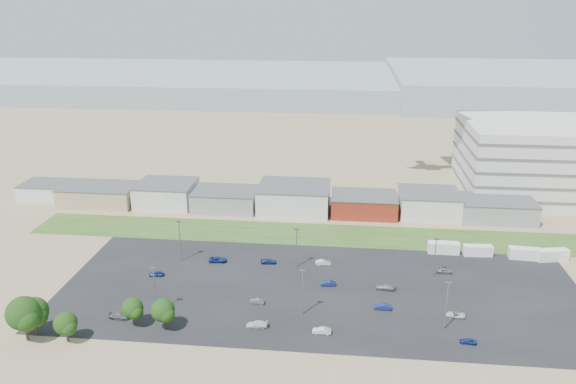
# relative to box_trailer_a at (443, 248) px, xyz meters

# --- Properties ---
(ground) EXTENTS (700.00, 700.00, 0.00)m
(ground) POSITION_rel_box_trailer_a_xyz_m (-36.37, -43.12, -1.53)
(ground) COLOR #827352
(ground) RESTS_ON ground
(parking_lot) EXTENTS (120.00, 50.00, 0.01)m
(parking_lot) POSITION_rel_box_trailer_a_xyz_m (-31.37, -23.12, -1.52)
(parking_lot) COLOR black
(parking_lot) RESTS_ON ground
(grass_strip) EXTENTS (160.00, 16.00, 0.02)m
(grass_strip) POSITION_rel_box_trailer_a_xyz_m (-36.37, 8.88, -1.52)
(grass_strip) COLOR #2F471A
(grass_strip) RESTS_ON ground
(hills_backdrop) EXTENTS (700.00, 200.00, 9.00)m
(hills_backdrop) POSITION_rel_box_trailer_a_xyz_m (3.63, 271.88, 2.97)
(hills_backdrop) COLOR gray
(hills_backdrop) RESTS_ON ground
(building_row) EXTENTS (170.00, 20.00, 8.00)m
(building_row) POSITION_rel_box_trailer_a_xyz_m (-53.37, 27.88, 2.47)
(building_row) COLOR silver
(building_row) RESTS_ON ground
(box_trailer_a) EXTENTS (8.16, 2.60, 3.05)m
(box_trailer_a) POSITION_rel_box_trailer_a_xyz_m (0.00, 0.00, 0.00)
(box_trailer_a) COLOR silver
(box_trailer_a) RESTS_ON ground
(box_trailer_b) EXTENTS (7.55, 2.77, 2.78)m
(box_trailer_b) POSITION_rel_box_trailer_a_xyz_m (8.78, -0.53, -0.14)
(box_trailer_b) COLOR silver
(box_trailer_b) RESTS_ON ground
(box_trailer_c) EXTENTS (8.08, 2.95, 2.98)m
(box_trailer_c) POSITION_rel_box_trailer_a_xyz_m (20.36, -1.31, -0.04)
(box_trailer_c) COLOR silver
(box_trailer_c) RESTS_ON ground
(box_trailer_d) EXTENTS (8.32, 4.15, 2.99)m
(box_trailer_d) POSITION_rel_box_trailer_a_xyz_m (27.19, -1.44, -0.03)
(box_trailer_d) COLOR silver
(box_trailer_d) RESTS_ON ground
(tree_far_left) EXTENTS (7.09, 7.09, 10.64)m
(tree_far_left) POSITION_rel_box_trailer_a_xyz_m (-87.64, -49.77, 3.79)
(tree_far_left) COLOR black
(tree_far_left) RESTS_ON ground
(tree_left) EXTENTS (6.13, 6.13, 9.20)m
(tree_left) POSITION_rel_box_trailer_a_xyz_m (-86.82, -47.66, 3.07)
(tree_left) COLOR black
(tree_left) RESTS_ON ground
(tree_mid) EXTENTS (4.89, 4.89, 7.34)m
(tree_mid) POSITION_rel_box_trailer_a_xyz_m (-79.51, -49.45, 2.14)
(tree_mid) COLOR black
(tree_mid) RESTS_ON ground
(tree_right) EXTENTS (4.71, 4.71, 7.06)m
(tree_right) POSITION_rel_box_trailer_a_xyz_m (-68.71, -42.47, 2.01)
(tree_right) COLOR black
(tree_right) RESTS_ON ground
(tree_near) EXTENTS (5.15, 5.15, 7.72)m
(tree_near) POSITION_rel_box_trailer_a_xyz_m (-62.11, -43.09, 2.33)
(tree_near) COLOR black
(tree_near) RESTS_ON ground
(lightpole_front_l) EXTENTS (1.22, 0.51, 10.36)m
(lightpole_front_l) POSITION_rel_box_trailer_a_xyz_m (-65.95, -36.45, 3.65)
(lightpole_front_l) COLOR slate
(lightpole_front_l) RESTS_ON ground
(lightpole_front_m) EXTENTS (1.22, 0.51, 10.39)m
(lightpole_front_m) POSITION_rel_box_trailer_a_xyz_m (-34.60, -34.32, 3.67)
(lightpole_front_m) COLOR slate
(lightpole_front_m) RESTS_ON ground
(lightpole_front_r) EXTENTS (1.25, 0.52, 10.63)m
(lightpole_front_r) POSITION_rel_box_trailer_a_xyz_m (-5.39, -36.99, 3.79)
(lightpole_front_r) COLOR slate
(lightpole_front_r) RESTS_ON ground
(lightpole_back_l) EXTENTS (1.28, 0.53, 10.91)m
(lightpole_back_l) POSITION_rel_box_trailer_a_xyz_m (-67.75, -11.70, 3.93)
(lightpole_back_l) COLOR slate
(lightpole_back_l) RESTS_ON ground
(lightpole_back_m) EXTENTS (1.22, 0.51, 10.38)m
(lightpole_back_m) POSITION_rel_box_trailer_a_xyz_m (-37.92, -12.23, 3.66)
(lightpole_back_m) COLOR slate
(lightpole_back_m) RESTS_ON ground
(lightpole_back_r) EXTENTS (1.18, 0.49, 10.01)m
(lightpole_back_r) POSITION_rel_box_trailer_a_xyz_m (-4.44, -13.80, 3.48)
(lightpole_back_r) COLOR slate
(lightpole_back_r) RESTS_ON ground
(parked_car_0) EXTENTS (4.07, 2.15, 1.09)m
(parked_car_0) POSITION_rel_box_trailer_a_xyz_m (-2.34, -32.11, -0.98)
(parked_car_0) COLOR silver
(parked_car_0) RESTS_ON ground
(parked_car_1) EXTENTS (3.87, 1.48, 1.26)m
(parked_car_1) POSITION_rel_box_trailer_a_xyz_m (-17.42, -30.54, -0.90)
(parked_car_1) COLOR navy
(parked_car_1) RESTS_ON ground
(parked_car_2) EXTENTS (3.28, 1.56, 1.08)m
(parked_car_2) POSITION_rel_box_trailer_a_xyz_m (-1.50, -41.70, -0.98)
(parked_car_2) COLOR navy
(parked_car_2) RESTS_ON ground
(parked_car_3) EXTENTS (4.51, 2.04, 1.28)m
(parked_car_3) POSITION_rel_box_trailer_a_xyz_m (-43.48, -40.32, -0.89)
(parked_car_3) COLOR silver
(parked_car_3) RESTS_ON ground
(parked_car_4) EXTENTS (3.38, 1.41, 1.09)m
(parked_car_4) POSITION_rel_box_trailer_a_xyz_m (-44.90, -30.92, -0.98)
(parked_car_4) COLOR #595B5E
(parked_car_4) RESTS_ON ground
(parked_car_5) EXTENTS (3.62, 1.79, 1.19)m
(parked_car_5) POSITION_rel_box_trailer_a_xyz_m (-71.26, -20.73, -0.93)
(parked_car_5) COLOR navy
(parked_car_5) RESTS_ON ground
(parked_car_6) EXTENTS (4.15, 2.00, 1.16)m
(parked_car_6) POSITION_rel_box_trailer_a_xyz_m (-45.10, -11.07, -0.94)
(parked_car_6) COLOR navy
(parked_car_6) RESTS_ON ground
(parked_car_7) EXTENTS (3.66, 1.60, 1.17)m
(parked_car_7) POSITION_rel_box_trailer_a_xyz_m (-29.64, -21.17, -0.94)
(parked_car_7) COLOR navy
(parked_car_7) RESTS_ON ground
(parked_car_8) EXTENTS (3.76, 1.53, 1.28)m
(parked_car_8) POSITION_rel_box_trailer_a_xyz_m (-1.40, -11.71, -0.89)
(parked_car_8) COLOR #A5A5AA
(parked_car_8) RESTS_ON ground
(parked_car_9) EXTENTS (4.72, 2.42, 1.28)m
(parked_car_9) POSITION_rel_box_trailer_a_xyz_m (-58.19, -11.53, -0.89)
(parked_car_9) COLOR navy
(parked_car_9) RESTS_ON ground
(parked_car_10) EXTENTS (4.66, 2.22, 1.31)m
(parked_car_10) POSITION_rel_box_trailer_a_xyz_m (-72.78, -40.17, -0.87)
(parked_car_10) COLOR #595B5E
(parked_car_10) RESTS_ON ground
(parked_car_11) EXTENTS (4.13, 1.92, 1.31)m
(parked_car_11) POSITION_rel_box_trailer_a_xyz_m (-31.20, -10.39, -0.87)
(parked_car_11) COLOR silver
(parked_car_11) RESTS_ON ground
(parked_car_12) EXTENTS (4.66, 2.33, 1.30)m
(parked_car_12) POSITION_rel_box_trailer_a_xyz_m (-16.48, -21.61, -0.88)
(parked_car_12) COLOR #A5A5AA
(parked_car_12) RESTS_ON ground
(parked_car_13) EXTENTS (3.81, 1.35, 1.25)m
(parked_car_13) POSITION_rel_box_trailer_a_xyz_m (-30.11, -41.21, -0.90)
(parked_car_13) COLOR silver
(parked_car_13) RESTS_ON ground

